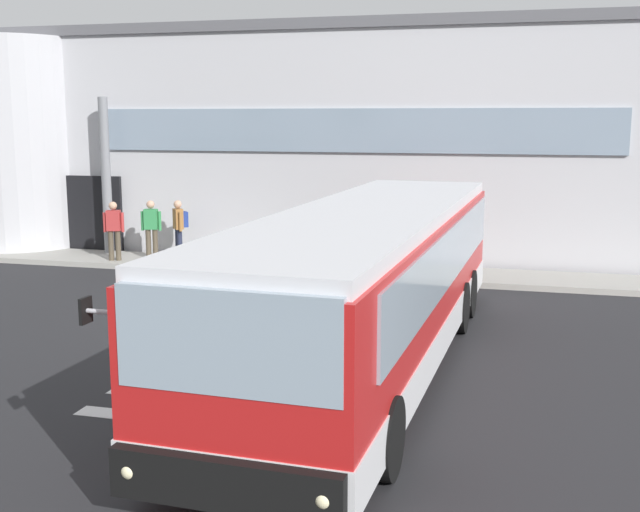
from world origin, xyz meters
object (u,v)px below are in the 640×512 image
Objects in this scene: bus_main_foreground at (369,290)px; passenger_by_doorway at (151,226)px; passenger_at_curb_edge at (179,225)px; entry_support_column at (106,176)px; safety_bollard_yellow at (397,268)px; passenger_near_column at (114,228)px.

bus_main_foreground is 7.15× the size of passenger_by_doorway.
passenger_by_doorway is (-7.89, 7.82, -0.26)m from bus_main_foreground.
passenger_by_doorway is 1.00× the size of passenger_at_curb_edge.
safety_bollard_yellow is (8.99, -1.80, -2.00)m from entry_support_column.
entry_support_column is at bearing 173.32° from passenger_at_curb_edge.
bus_main_foreground is (9.57, -8.38, -1.11)m from entry_support_column.
entry_support_column is 1.93m from passenger_near_column.
passenger_by_doorway is at bearing -18.34° from entry_support_column.
passenger_at_curb_edge is (0.75, 0.27, 0.03)m from passenger_by_doorway.
bus_main_foreground is at bearing -85.00° from safety_bollard_yellow.
bus_main_foreground is 11.11m from passenger_by_doorway.
passenger_near_column is 1.83m from passenger_at_curb_edge.
passenger_at_curb_edge is 6.77m from safety_bollard_yellow.
passenger_near_column is 1.00× the size of passenger_at_curb_edge.
passenger_near_column reaches higher than safety_bollard_yellow.
entry_support_column is at bearing 168.68° from safety_bollard_yellow.
bus_main_foreground is at bearing -39.67° from passenger_near_column.
passenger_near_column is 1.04m from passenger_by_doorway.
safety_bollard_yellow is (-0.58, 6.58, -0.89)m from bus_main_foreground.
passenger_by_doorway and passenger_at_curb_edge have the same top height.
passenger_near_column is at bearing -54.11° from entry_support_column.
passenger_by_doorway is 1.86× the size of safety_bollard_yellow.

